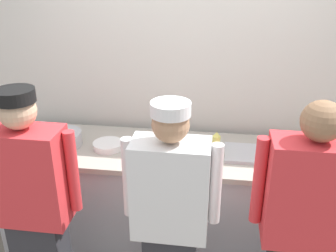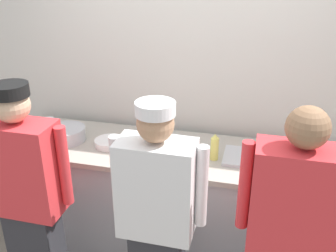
# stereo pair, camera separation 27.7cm
# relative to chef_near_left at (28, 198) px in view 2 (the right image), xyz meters

# --- Properties ---
(wall_back) EXTENTS (4.44, 0.10, 2.86)m
(wall_back) POSITION_rel_chef_near_left_xyz_m (0.80, 1.25, 0.56)
(wall_back) COLOR silver
(wall_back) RESTS_ON ground
(prep_counter) EXTENTS (2.83, 0.73, 0.93)m
(prep_counter) POSITION_rel_chef_near_left_xyz_m (0.80, 0.76, -0.40)
(prep_counter) COLOR #B2B2B7
(prep_counter) RESTS_ON ground
(chef_near_left) EXTENTS (0.59, 0.24, 1.63)m
(chef_near_left) POSITION_rel_chef_near_left_xyz_m (0.00, 0.00, 0.00)
(chef_near_left) COLOR #2D2D33
(chef_near_left) RESTS_ON ground
(chef_center) EXTENTS (0.58, 0.24, 1.59)m
(chef_center) POSITION_rel_chef_near_left_xyz_m (0.85, 0.02, -0.02)
(chef_center) COLOR #2D2D33
(chef_center) RESTS_ON ground
(chef_far_right) EXTENTS (0.60, 0.24, 1.64)m
(chef_far_right) POSITION_rel_chef_near_left_xyz_m (1.61, 0.02, -0.00)
(chef_far_right) COLOR #2D2D33
(chef_far_right) RESTS_ON ground
(plate_stack_front) EXTENTS (0.23, 0.23, 0.05)m
(plate_stack_front) POSITION_rel_chef_near_left_xyz_m (0.27, 0.72, 0.08)
(plate_stack_front) COLOR white
(plate_stack_front) RESTS_ON prep_counter
(plate_stack_rear) EXTENTS (0.22, 0.22, 0.05)m
(plate_stack_rear) POSITION_rel_chef_near_left_xyz_m (0.76, 0.84, 0.08)
(plate_stack_rear) COLOR white
(plate_stack_rear) RESTS_ON prep_counter
(mixing_bowl_steel) EXTENTS (0.31, 0.31, 0.11)m
(mixing_bowl_steel) POSITION_rel_chef_near_left_xyz_m (-0.10, 0.72, 0.11)
(mixing_bowl_steel) COLOR #B7BABF
(mixing_bowl_steel) RESTS_ON prep_counter
(sheet_tray) EXTENTS (0.53, 0.30, 0.02)m
(sheet_tray) POSITION_rel_chef_near_left_xyz_m (1.43, 0.75, 0.07)
(sheet_tray) COLOR #B7BABF
(sheet_tray) RESTS_ON prep_counter
(squeeze_bottle_secondary) EXTENTS (0.06, 0.06, 0.21)m
(squeeze_bottle_secondary) POSITION_rel_chef_near_left_xyz_m (1.80, 0.90, 0.16)
(squeeze_bottle_secondary) COLOR #E5E066
(squeeze_bottle_secondary) RESTS_ON prep_counter
(squeeze_bottle_spare) EXTENTS (0.06, 0.06, 0.20)m
(squeeze_bottle_spare) POSITION_rel_chef_near_left_xyz_m (1.10, 0.69, 0.16)
(squeeze_bottle_spare) COLOR #E5E066
(squeeze_bottle_spare) RESTS_ON prep_counter
(ramekin_yellow_sauce) EXTENTS (0.09, 0.09, 0.05)m
(ramekin_yellow_sauce) POSITION_rel_chef_near_left_xyz_m (1.83, 0.62, 0.08)
(ramekin_yellow_sauce) COLOR white
(ramekin_yellow_sauce) RESTS_ON prep_counter
(ramekin_red_sauce) EXTENTS (0.10, 0.10, 0.04)m
(ramekin_red_sauce) POSITION_rel_chef_near_left_xyz_m (0.55, 0.81, 0.08)
(ramekin_red_sauce) COLOR white
(ramekin_red_sauce) RESTS_ON prep_counter
(deli_cup) EXTENTS (0.09, 0.09, 0.10)m
(deli_cup) POSITION_rel_chef_near_left_xyz_m (-0.34, 0.87, 0.11)
(deli_cup) COLOR white
(deli_cup) RESTS_ON prep_counter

